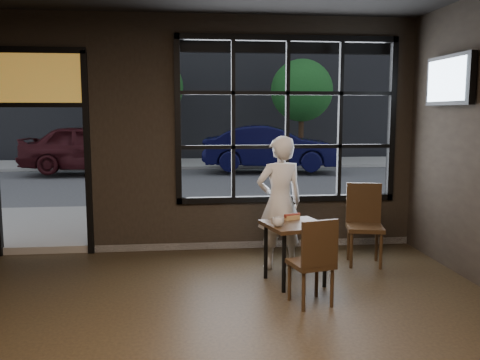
{
  "coord_description": "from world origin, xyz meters",
  "views": [
    {
      "loc": [
        -0.22,
        -3.43,
        1.91
      ],
      "look_at": [
        0.4,
        2.2,
        1.15
      ],
      "focal_mm": 38.0,
      "sensor_mm": 36.0,
      "label": 1
    }
  ],
  "objects": [
    {
      "name": "window_frame",
      "position": [
        1.2,
        3.5,
        1.8
      ],
      "size": [
        3.06,
        0.12,
        2.28
      ],
      "primitive_type": "cube",
      "color": "black",
      "rests_on": "ground"
    },
    {
      "name": "stained_transom",
      "position": [
        -2.1,
        3.5,
        2.35
      ],
      "size": [
        1.2,
        0.06,
        0.7
      ],
      "primitive_type": "cube",
      "color": "orange",
      "rests_on": "ground"
    },
    {
      "name": "street_asphalt",
      "position": [
        0.0,
        24.0,
        -0.02
      ],
      "size": [
        60.0,
        41.0,
        0.04
      ],
      "primitive_type": "cube",
      "color": "#545456",
      "rests_on": "ground"
    },
    {
      "name": "cafe_table",
      "position": [
        0.99,
        2.0,
        0.34
      ],
      "size": [
        0.77,
        0.77,
        0.69
      ],
      "primitive_type": "cube",
      "rotation": [
        0.0,
        0.0,
        0.24
      ],
      "color": "#322112",
      "rests_on": "floor"
    },
    {
      "name": "chair_near",
      "position": [
        1.01,
        1.35,
        0.44
      ],
      "size": [
        0.47,
        0.47,
        0.89
      ],
      "primitive_type": "cube",
      "rotation": [
        0.0,
        0.0,
        3.38
      ],
      "color": "#322112",
      "rests_on": "floor"
    },
    {
      "name": "chair_window",
      "position": [
        2.02,
        2.58,
        0.51
      ],
      "size": [
        0.53,
        0.53,
        1.01
      ],
      "primitive_type": "cube",
      "rotation": [
        0.0,
        0.0,
        -0.23
      ],
      "color": "#322112",
      "rests_on": "floor"
    },
    {
      "name": "man",
      "position": [
        0.93,
        2.58,
        0.81
      ],
      "size": [
        0.66,
        0.5,
        1.63
      ],
      "primitive_type": "imported",
      "rotation": [
        0.0,
        0.0,
        3.34
      ],
      "color": "silver",
      "rests_on": "floor"
    },
    {
      "name": "hotdog",
      "position": [
        1.0,
        2.19,
        0.71
      ],
      "size": [
        0.22,
        0.15,
        0.06
      ],
      "primitive_type": null,
      "rotation": [
        0.0,
        0.0,
        0.39
      ],
      "color": "tan",
      "rests_on": "cafe_table"
    },
    {
      "name": "cup",
      "position": [
        0.78,
        1.86,
        0.73
      ],
      "size": [
        0.16,
        0.16,
        0.1
      ],
      "primitive_type": "imported",
      "rotation": [
        0.0,
        0.0,
        0.39
      ],
      "color": "silver",
      "rests_on": "cafe_table"
    },
    {
      "name": "tv",
      "position": [
        2.93,
        2.39,
        2.29
      ],
      "size": [
        0.11,
        1.01,
        0.59
      ],
      "primitive_type": "cube",
      "color": "black",
      "rests_on": "wall_right"
    },
    {
      "name": "navy_car",
      "position": [
        2.49,
        12.27,
        0.79
      ],
      "size": [
        4.37,
        2.06,
        1.39
      ],
      "primitive_type": "imported",
      "rotation": [
        0.0,
        0.0,
        1.43
      ],
      "color": "black",
      "rests_on": "street_asphalt"
    },
    {
      "name": "maroon_car",
      "position": [
        -2.94,
        12.33,
        0.83
      ],
      "size": [
        4.36,
        1.99,
        1.45
      ],
      "primitive_type": "imported",
      "rotation": [
        0.0,
        0.0,
        1.5
      ],
      "color": "#360E12",
      "rests_on": "street_asphalt"
    },
    {
      "name": "tree_left",
      "position": [
        -1.37,
        14.97,
        2.76
      ],
      "size": [
        2.3,
        2.3,
        3.92
      ],
      "color": "#332114",
      "rests_on": "street_asphalt"
    },
    {
      "name": "tree_right",
      "position": [
        3.97,
        14.54,
        2.66
      ],
      "size": [
        2.21,
        2.21,
        3.77
      ],
      "color": "#332114",
      "rests_on": "street_asphalt"
    }
  ]
}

